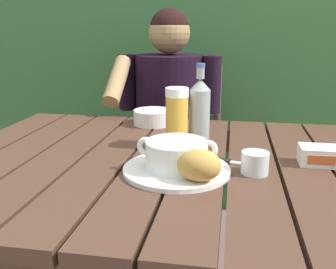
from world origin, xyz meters
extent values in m
cube|color=#492E22|center=(-0.41, 0.00, 0.74)|extent=(0.13, 0.97, 0.04)
cube|color=#492E22|center=(-0.27, 0.00, 0.74)|extent=(0.13, 0.97, 0.04)
cube|color=#492E22|center=(-0.14, 0.00, 0.74)|extent=(0.13, 0.97, 0.04)
cube|color=#492E22|center=(0.00, 0.00, 0.74)|extent=(0.13, 0.97, 0.04)
cube|color=#492E22|center=(0.14, 0.00, 0.74)|extent=(0.13, 0.97, 0.04)
cube|color=#492E22|center=(0.27, 0.00, 0.74)|extent=(0.13, 0.97, 0.04)
cube|color=#492E22|center=(0.41, 0.00, 0.74)|extent=(0.13, 0.97, 0.04)
cube|color=#492E22|center=(0.00, 0.45, 0.68)|extent=(1.18, 0.03, 0.08)
cube|color=#492E22|center=(-0.57, 0.44, 0.36)|extent=(0.06, 0.06, 0.72)
cube|color=#492E22|center=(0.57, 0.44, 0.36)|extent=(0.06, 0.06, 0.72)
cube|color=#386739|center=(0.00, 1.52, 0.81)|extent=(3.50, 0.60, 1.61)
cylinder|color=#42342E|center=(0.14, 0.65, 0.22)|extent=(0.04, 0.04, 0.45)
cylinder|color=#42342E|center=(-0.30, 0.65, 0.22)|extent=(0.04, 0.04, 0.45)
cylinder|color=#42342E|center=(0.14, 1.07, 0.22)|extent=(0.04, 0.04, 0.45)
cylinder|color=#42342E|center=(-0.30, 1.07, 0.22)|extent=(0.04, 0.04, 0.45)
cube|color=#42342E|center=(-0.08, 0.86, 0.46)|extent=(0.47, 0.45, 0.02)
cylinder|color=#42342E|center=(0.14, 1.07, 0.68)|extent=(0.04, 0.04, 0.47)
cylinder|color=#42342E|center=(-0.30, 1.07, 0.68)|extent=(0.04, 0.04, 0.47)
cube|color=#42342E|center=(-0.08, 1.07, 0.61)|extent=(0.44, 0.02, 0.04)
cube|color=#42342E|center=(-0.08, 1.07, 0.73)|extent=(0.44, 0.02, 0.04)
cube|color=#42342E|center=(-0.08, 1.07, 0.85)|extent=(0.44, 0.02, 0.04)
cylinder|color=black|center=(0.00, 0.56, 0.23)|extent=(0.11, 0.11, 0.45)
cylinder|color=black|center=(0.00, 0.66, 0.51)|extent=(0.13, 0.40, 0.13)
cylinder|color=black|center=(-0.17, 0.56, 0.23)|extent=(0.11, 0.11, 0.45)
cylinder|color=black|center=(-0.17, 0.66, 0.51)|extent=(0.13, 0.40, 0.13)
cylinder|color=black|center=(-0.08, 0.76, 0.75)|extent=(0.32, 0.32, 0.48)
sphere|color=#95754C|center=(-0.08, 0.76, 1.09)|extent=(0.19, 0.19, 0.19)
sphere|color=black|center=(-0.08, 0.76, 1.11)|extent=(0.18, 0.18, 0.18)
cylinder|color=black|center=(0.12, 0.74, 0.86)|extent=(0.08, 0.08, 0.26)
cylinder|color=black|center=(-0.28, 0.74, 0.86)|extent=(0.08, 0.08, 0.26)
cylinder|color=#95754C|center=(-0.28, 0.58, 0.89)|extent=(0.07, 0.25, 0.21)
cylinder|color=white|center=(0.08, -0.09, 0.76)|extent=(0.28, 0.28, 0.01)
cylinder|color=white|center=(0.08, -0.09, 0.80)|extent=(0.16, 0.16, 0.07)
cylinder|color=#9A461E|center=(0.08, -0.09, 0.82)|extent=(0.14, 0.14, 0.01)
torus|color=white|center=(0.00, -0.09, 0.82)|extent=(0.05, 0.01, 0.05)
torus|color=white|center=(0.16, -0.09, 0.82)|extent=(0.05, 0.01, 0.05)
ellipsoid|color=#C28F42|center=(0.14, -0.17, 0.81)|extent=(0.11, 0.09, 0.08)
cylinder|color=gold|center=(0.05, 0.11, 0.84)|extent=(0.07, 0.07, 0.16)
cylinder|color=white|center=(0.05, 0.11, 0.93)|extent=(0.07, 0.07, 0.03)
cylinder|color=gray|center=(0.11, 0.15, 0.84)|extent=(0.06, 0.06, 0.18)
cone|color=gray|center=(0.11, 0.15, 0.95)|extent=(0.06, 0.06, 0.03)
cylinder|color=gray|center=(0.11, 0.15, 0.98)|extent=(0.02, 0.02, 0.03)
cylinder|color=#3F5893|center=(0.11, 0.15, 1.01)|extent=(0.03, 0.03, 0.01)
cylinder|color=silver|center=(0.28, -0.07, 0.79)|extent=(0.07, 0.07, 0.06)
cube|color=white|center=(0.45, 0.03, 0.78)|extent=(0.10, 0.08, 0.05)
cube|color=#CC5B2B|center=(0.45, -0.01, 0.78)|extent=(0.07, 0.00, 0.02)
cube|color=silver|center=(0.24, -0.01, 0.76)|extent=(0.11, 0.05, 0.00)
cube|color=black|center=(0.19, 0.00, 0.76)|extent=(0.06, 0.04, 0.01)
cylinder|color=white|center=(-0.08, 0.38, 0.78)|extent=(0.15, 0.15, 0.06)
camera|label=1|loc=(0.21, -0.99, 1.12)|focal=40.32mm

